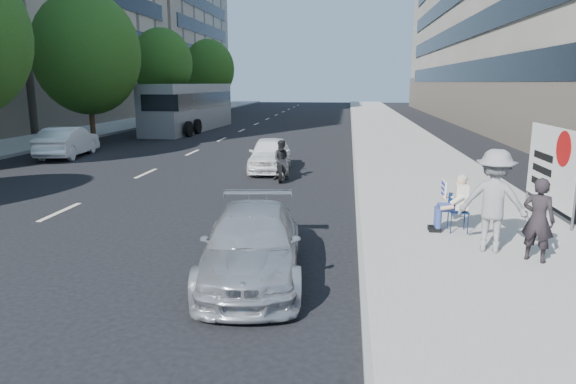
# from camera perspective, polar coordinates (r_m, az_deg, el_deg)

# --- Properties ---
(ground) EXTENTS (160.00, 160.00, 0.00)m
(ground) POSITION_cam_1_polar(r_m,az_deg,el_deg) (11.17, 0.47, -5.72)
(ground) COLOR black
(ground) RESTS_ON ground
(near_sidewalk) EXTENTS (5.00, 120.00, 0.15)m
(near_sidewalk) POSITION_cam_1_polar(r_m,az_deg,el_deg) (30.89, 11.99, 5.62)
(near_sidewalk) COLOR gray
(near_sidewalk) RESTS_ON ground
(far_sidewalk) EXTENTS (4.50, 120.00, 0.15)m
(far_sidewalk) POSITION_cam_1_polar(r_m,az_deg,el_deg) (35.58, -23.69, 5.70)
(far_sidewalk) COLOR gray
(far_sidewalk) RESTS_ON ground
(far_bldg_north) EXTENTS (22.00, 28.00, 28.00)m
(far_bldg_north) POSITION_cam_1_polar(r_m,az_deg,el_deg) (79.68, -17.41, 19.21)
(far_bldg_north) COLOR tan
(far_bldg_north) RESTS_ON ground
(tree_far_c) EXTENTS (6.00, 6.00, 8.47)m
(tree_far_c) POSITION_cam_1_polar(r_m,az_deg,el_deg) (32.24, -21.44, 14.14)
(tree_far_c) COLOR #382616
(tree_far_c) RESTS_ON ground
(tree_far_d) EXTENTS (4.80, 4.80, 7.65)m
(tree_far_d) POSITION_cam_1_polar(r_m,az_deg,el_deg) (43.23, -13.83, 13.71)
(tree_far_d) COLOR #382616
(tree_far_d) RESTS_ON ground
(tree_far_e) EXTENTS (5.40, 5.40, 7.89)m
(tree_far_e) POSITION_cam_1_polar(r_m,az_deg,el_deg) (56.57, -8.79, 13.34)
(tree_far_e) COLOR #382616
(tree_far_e) RESTS_ON ground
(seated_protester) EXTENTS (0.83, 1.12, 1.31)m
(seated_protester) POSITION_cam_1_polar(r_m,az_deg,el_deg) (11.94, 17.95, -0.81)
(seated_protester) COLOR #11254E
(seated_protester) RESTS_ON near_sidewalk
(jogger) EXTENTS (1.48, 1.14, 2.02)m
(jogger) POSITION_cam_1_polar(r_m,az_deg,el_deg) (10.75, 21.88, -0.92)
(jogger) COLOR slate
(jogger) RESTS_ON near_sidewalk
(pedestrian_woman) EXTENTS (0.69, 0.64, 1.58)m
(pedestrian_woman) POSITION_cam_1_polar(r_m,az_deg,el_deg) (10.52, 26.05, -2.79)
(pedestrian_woman) COLOR black
(pedestrian_woman) RESTS_ON near_sidewalk
(protest_banner) EXTENTS (0.08, 3.06, 2.20)m
(protest_banner) POSITION_cam_1_polar(r_m,az_deg,el_deg) (14.33, 27.19, 2.67)
(protest_banner) COLOR #4C4C4C
(protest_banner) RESTS_ON near_sidewalk
(parked_sedan) EXTENTS (2.18, 4.37, 1.22)m
(parked_sedan) POSITION_cam_1_polar(r_m,az_deg,el_deg) (9.17, -4.01, -5.77)
(parked_sedan) COLOR #A5A8AC
(parked_sedan) RESTS_ON ground
(white_sedan_near) EXTENTS (1.84, 3.96, 1.31)m
(white_sedan_near) POSITION_cam_1_polar(r_m,az_deg,el_deg) (20.16, -1.99, 4.22)
(white_sedan_near) COLOR white
(white_sedan_near) RESTS_ON ground
(white_sedan_mid) EXTENTS (2.01, 4.40, 1.40)m
(white_sedan_mid) POSITION_cam_1_polar(r_m,az_deg,el_deg) (26.14, -23.28, 5.15)
(white_sedan_mid) COLOR white
(white_sedan_mid) RESTS_ON ground
(motorcycle) EXTENTS (0.75, 2.05, 1.42)m
(motorcycle) POSITION_cam_1_polar(r_m,az_deg,el_deg) (18.27, -0.62, 3.34)
(motorcycle) COLOR black
(motorcycle) RESTS_ON ground
(bus) EXTENTS (3.33, 12.19, 3.30)m
(bus) POSITION_cam_1_polar(r_m,az_deg,el_deg) (38.03, -10.82, 9.20)
(bus) COLOR gray
(bus) RESTS_ON ground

